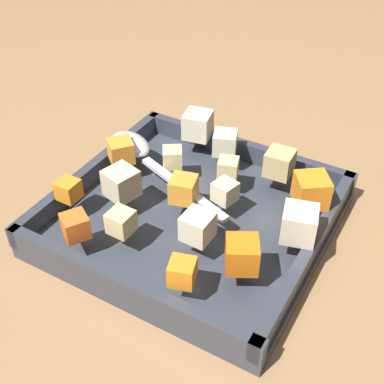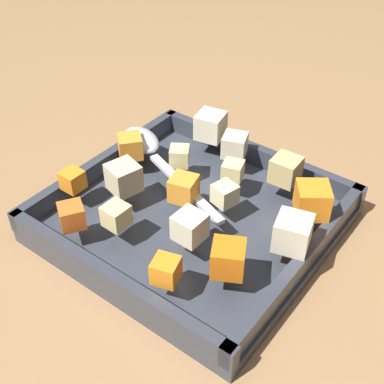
# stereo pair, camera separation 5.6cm
# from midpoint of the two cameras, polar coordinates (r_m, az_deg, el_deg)

# --- Properties ---
(ground_plane) EXTENTS (4.00, 4.00, 0.00)m
(ground_plane) POSITION_cam_midpoint_polar(r_m,az_deg,el_deg) (0.59, -3.01, -4.52)
(ground_plane) COLOR #936D47
(baking_dish) EXTENTS (0.29, 0.28, 0.04)m
(baking_dish) POSITION_cam_midpoint_polar(r_m,az_deg,el_deg) (0.59, -2.74, -3.01)
(baking_dish) COLOR #333842
(baking_dish) RESTS_ON ground_plane
(carrot_chunk_front_center) EXTENTS (0.02, 0.02, 0.02)m
(carrot_chunk_front_center) POSITION_cam_midpoint_polar(r_m,az_deg,el_deg) (0.59, -16.15, 0.13)
(carrot_chunk_front_center) COLOR orange
(carrot_chunk_front_center) RESTS_ON baking_dish
(carrot_chunk_corner_se) EXTENTS (0.04, 0.04, 0.03)m
(carrot_chunk_corner_se) POSITION_cam_midpoint_polar(r_m,az_deg,el_deg) (0.63, -10.39, 4.35)
(carrot_chunk_corner_se) COLOR orange
(carrot_chunk_corner_se) RESTS_ON baking_dish
(carrot_chunk_back_center) EXTENTS (0.03, 0.03, 0.02)m
(carrot_chunk_back_center) POSITION_cam_midpoint_polar(r_m,az_deg,el_deg) (0.54, -15.69, -3.75)
(carrot_chunk_back_center) COLOR orange
(carrot_chunk_back_center) RESTS_ON baking_dish
(carrot_chunk_corner_nw) EXTENTS (0.03, 0.03, 0.03)m
(carrot_chunk_corner_nw) POSITION_cam_midpoint_polar(r_m,az_deg,el_deg) (0.56, -3.82, 0.21)
(carrot_chunk_corner_nw) COLOR orange
(carrot_chunk_corner_nw) RESTS_ON baking_dish
(carrot_chunk_mid_left) EXTENTS (0.03, 0.03, 0.02)m
(carrot_chunk_mid_left) POSITION_cam_midpoint_polar(r_m,az_deg,el_deg) (0.48, -4.50, -8.94)
(carrot_chunk_mid_left) COLOR orange
(carrot_chunk_mid_left) RESTS_ON baking_dish
(carrot_chunk_near_right) EXTENTS (0.04, 0.04, 0.03)m
(carrot_chunk_near_right) POSITION_cam_midpoint_polar(r_m,az_deg,el_deg) (0.49, 2.21, -7.04)
(carrot_chunk_near_right) COLOR orange
(carrot_chunk_near_right) RESTS_ON baking_dish
(carrot_chunk_heap_side) EXTENTS (0.05, 0.05, 0.03)m
(carrot_chunk_heap_side) POSITION_cam_midpoint_polar(r_m,az_deg,el_deg) (0.56, 10.23, 0.05)
(carrot_chunk_heap_side) COLOR orange
(carrot_chunk_heap_side) RESTS_ON baking_dish
(potato_chunk_corner_sw) EXTENTS (0.03, 0.03, 0.03)m
(potato_chunk_corner_sw) POSITION_cam_midpoint_polar(r_m,az_deg,el_deg) (0.60, 6.99, 3.10)
(potato_chunk_corner_sw) COLOR tan
(potato_chunk_corner_sw) RESTS_ON baking_dish
(potato_chunk_center) EXTENTS (0.03, 0.03, 0.02)m
(potato_chunk_center) POSITION_cam_midpoint_polar(r_m,az_deg,el_deg) (0.56, 0.79, -0.06)
(potato_chunk_center) COLOR beige
(potato_chunk_center) RESTS_ON baking_dish
(potato_chunk_corner_ne) EXTENTS (0.03, 0.03, 0.02)m
(potato_chunk_corner_ne) POSITION_cam_midpoint_polar(r_m,az_deg,el_deg) (0.61, -4.80, 3.74)
(potato_chunk_corner_ne) COLOR #E0CC89
(potato_chunk_corner_ne) RESTS_ON baking_dish
(potato_chunk_near_spoon) EXTENTS (0.04, 0.04, 0.03)m
(potato_chunk_near_spoon) POSITION_cam_midpoint_polar(r_m,az_deg,el_deg) (0.66, -1.81, 7.32)
(potato_chunk_near_spoon) COLOR beige
(potato_chunk_near_spoon) RESTS_ON baking_dish
(potato_chunk_near_left) EXTENTS (0.03, 0.03, 0.02)m
(potato_chunk_near_left) POSITION_cam_midpoint_polar(r_m,az_deg,el_deg) (0.59, 1.30, 2.54)
(potato_chunk_near_left) COLOR #E0CC89
(potato_chunk_near_left) RESTS_ON baking_dish
(potato_chunk_rim_edge) EXTENTS (0.02, 0.02, 0.02)m
(potato_chunk_rim_edge) POSITION_cam_midpoint_polar(r_m,az_deg,el_deg) (0.53, -10.85, -3.38)
(potato_chunk_rim_edge) COLOR #E0CC89
(potato_chunk_rim_edge) RESTS_ON baking_dish
(potato_chunk_far_right) EXTENTS (0.04, 0.04, 0.03)m
(potato_chunk_far_right) POSITION_cam_midpoint_polar(r_m,az_deg,el_deg) (0.57, -10.59, 0.87)
(potato_chunk_far_right) COLOR beige
(potato_chunk_far_right) RESTS_ON baking_dish
(potato_chunk_under_handle) EXTENTS (0.03, 0.03, 0.03)m
(potato_chunk_under_handle) POSITION_cam_midpoint_polar(r_m,az_deg,el_deg) (0.51, -2.51, -3.97)
(potato_chunk_under_handle) COLOR beige
(potato_chunk_under_handle) RESTS_ON baking_dish
(parsnip_chunk_mid_right) EXTENTS (0.04, 0.04, 0.03)m
(parsnip_chunk_mid_right) POSITION_cam_midpoint_polar(r_m,az_deg,el_deg) (0.63, 1.12, 5.36)
(parsnip_chunk_mid_right) COLOR beige
(parsnip_chunk_mid_right) RESTS_ON baking_dish
(parsnip_chunk_far_left) EXTENTS (0.04, 0.04, 0.03)m
(parsnip_chunk_far_left) POSITION_cam_midpoint_polar(r_m,az_deg,el_deg) (0.52, 8.72, -3.62)
(parsnip_chunk_far_left) COLOR beige
(parsnip_chunk_far_left) RESTS_ON baking_dish
(serving_spoon) EXTENTS (0.20, 0.09, 0.02)m
(serving_spoon) POSITION_cam_midpoint_polar(r_m,az_deg,el_deg) (0.64, -8.61, 4.58)
(serving_spoon) COLOR silver
(serving_spoon) RESTS_ON baking_dish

